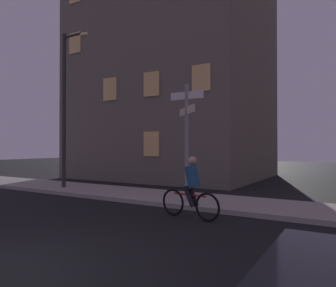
{
  "coord_description": "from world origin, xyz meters",
  "views": [
    {
      "loc": [
        4.51,
        -2.35,
        1.86
      ],
      "look_at": [
        -0.56,
        5.99,
        1.96
      ],
      "focal_mm": 33.97,
      "sensor_mm": 36.0,
      "label": 1
    }
  ],
  "objects": [
    {
      "name": "cyclist",
      "position": [
        0.74,
        4.99,
        0.75
      ],
      "size": [
        1.81,
        0.38,
        1.61
      ],
      "color": "black",
      "rests_on": "ground_plane"
    },
    {
      "name": "sidewalk_kerb",
      "position": [
        0.0,
        7.19,
        0.07
      ],
      "size": [
        40.0,
        2.57,
        0.14
      ],
      "primitive_type": "cube",
      "color": "#9E9991",
      "rests_on": "ground_plane"
    },
    {
      "name": "street_lamp",
      "position": [
        -6.19,
        6.93,
        3.97
      ],
      "size": [
        1.49,
        0.28,
        6.57
      ],
      "color": "#2D2D30",
      "rests_on": "sidewalk_kerb"
    },
    {
      "name": "signpost",
      "position": [
        -0.14,
        6.42,
        2.3
      ],
      "size": [
        1.14,
        1.11,
        3.68
      ],
      "color": "gray",
      "rests_on": "sidewalk_kerb"
    },
    {
      "name": "building_left_block",
      "position": [
        -5.58,
        14.93,
        10.3
      ],
      "size": [
        10.71,
        8.95,
        20.6
      ],
      "color": "#6B6056",
      "rests_on": "ground_plane"
    }
  ]
}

